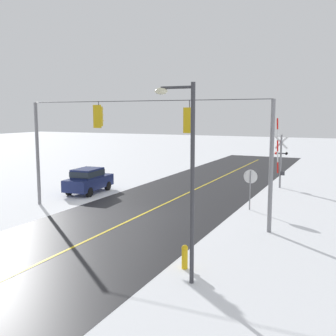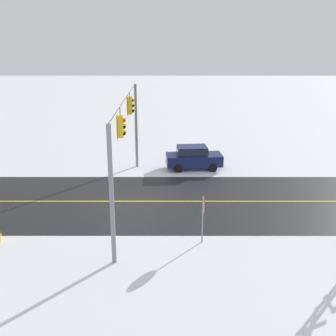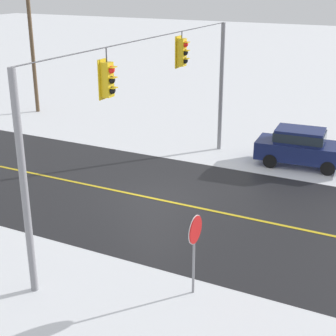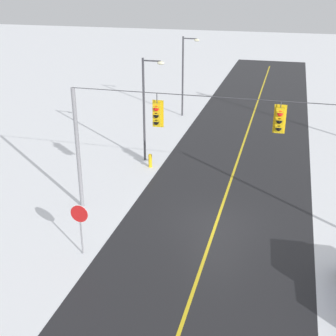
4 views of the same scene
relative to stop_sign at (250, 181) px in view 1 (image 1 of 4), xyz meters
name	(u,v)px [view 1 (image 1 of 4)]	position (x,y,z in m)	size (l,w,h in m)	color
ground_plane	(139,216)	(5.12, 4.03, -1.71)	(160.00, 160.00, 0.00)	white
road_asphalt	(68,250)	(5.12, 10.03, -1.71)	(9.00, 80.00, 0.01)	black
lane_centre_line	(68,249)	(5.12, 10.03, -1.70)	(0.14, 72.00, 0.01)	gold
signal_span	(140,142)	(5.03, 4.02, 2.32)	(14.20, 0.47, 6.22)	gray
stop_sign	(250,181)	(0.00, 0.00, 0.00)	(0.80, 0.09, 2.35)	gray
railroad_crossing	(280,157)	(-0.36, -7.96, 0.64)	(0.98, 0.31, 5.22)	gray
parked_car_navy	(88,179)	(11.52, -0.20, -0.76)	(2.08, 4.30, 1.74)	navy
streetlamp_near	(186,165)	(-0.47, 10.92, 2.20)	(1.39, 0.28, 6.50)	#38383D
fire_hydrant	(185,256)	(0.00, 9.87, -1.25)	(0.24, 0.31, 0.88)	gold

